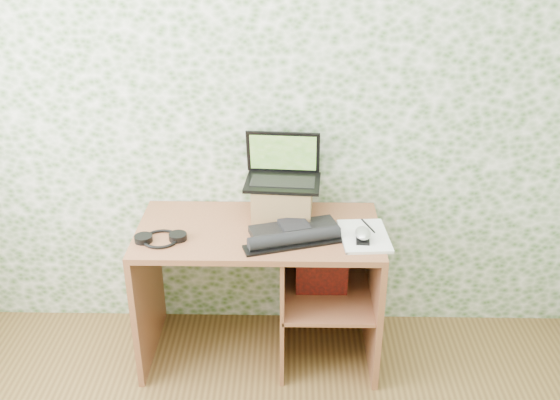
{
  "coord_description": "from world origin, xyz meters",
  "views": [
    {
      "loc": [
        0.16,
        -1.24,
        2.23
      ],
      "look_at": [
        0.11,
        1.39,
        0.93
      ],
      "focal_mm": 40.0,
      "sensor_mm": 36.0,
      "label": 1
    }
  ],
  "objects_px": {
    "riser": "(283,200)",
    "keyboard": "(294,234)",
    "desk": "(275,272)",
    "notepad": "(364,236)",
    "laptop": "(283,170)"
  },
  "relations": [
    {
      "from": "desk",
      "to": "notepad",
      "type": "height_order",
      "value": "notepad"
    },
    {
      "from": "desk",
      "to": "laptop",
      "type": "relative_size",
      "value": 3.08
    },
    {
      "from": "riser",
      "to": "laptop",
      "type": "height_order",
      "value": "laptop"
    },
    {
      "from": "riser",
      "to": "desk",
      "type": "bearing_deg",
      "value": -108.2
    },
    {
      "from": "desk",
      "to": "laptop",
      "type": "distance_m",
      "value": 0.53
    },
    {
      "from": "desk",
      "to": "laptop",
      "type": "bearing_deg",
      "value": 76.27
    },
    {
      "from": "riser",
      "to": "keyboard",
      "type": "distance_m",
      "value": 0.25
    },
    {
      "from": "riser",
      "to": "laptop",
      "type": "bearing_deg",
      "value": 90.0
    },
    {
      "from": "desk",
      "to": "riser",
      "type": "distance_m",
      "value": 0.38
    },
    {
      "from": "riser",
      "to": "keyboard",
      "type": "height_order",
      "value": "riser"
    },
    {
      "from": "desk",
      "to": "keyboard",
      "type": "bearing_deg",
      "value": -50.38
    },
    {
      "from": "laptop",
      "to": "desk",
      "type": "bearing_deg",
      "value": -99.47
    },
    {
      "from": "riser",
      "to": "notepad",
      "type": "xyz_separation_m",
      "value": [
        0.4,
        -0.22,
        -0.08
      ]
    },
    {
      "from": "keyboard",
      "to": "riser",
      "type": "bearing_deg",
      "value": 86.96
    },
    {
      "from": "keyboard",
      "to": "notepad",
      "type": "bearing_deg",
      "value": -15.0
    }
  ]
}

